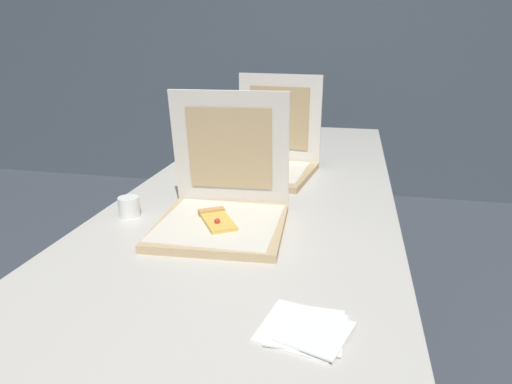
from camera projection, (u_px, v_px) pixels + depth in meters
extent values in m
cube|color=#4C5660|center=(320.00, 28.00, 3.44)|extent=(10.00, 0.10, 2.60)
cube|color=beige|center=(261.00, 195.00, 1.54)|extent=(0.88, 2.43, 0.03)
cylinder|color=gray|center=(240.00, 186.00, 2.79)|extent=(0.04, 0.04, 0.70)
cylinder|color=gray|center=(361.00, 195.00, 2.65)|extent=(0.04, 0.04, 0.70)
cube|color=tan|center=(221.00, 226.00, 1.23)|extent=(0.37, 0.37, 0.02)
cube|color=silver|center=(219.00, 222.00, 1.22)|extent=(0.32, 0.32, 0.00)
cube|color=silver|center=(230.00, 149.00, 1.31)|extent=(0.35, 0.07, 0.34)
cube|color=tan|center=(230.00, 149.00, 1.30)|extent=(0.25, 0.05, 0.25)
cube|color=#E5B74C|center=(218.00, 221.00, 1.21)|extent=(0.13, 0.15, 0.01)
cube|color=tan|center=(212.00, 212.00, 1.27)|extent=(0.08, 0.06, 0.02)
sphere|color=red|center=(217.00, 221.00, 1.19)|extent=(0.02, 0.02, 0.02)
cube|color=tan|center=(265.00, 173.00, 1.71)|extent=(0.39, 0.39, 0.02)
cube|color=silver|center=(266.00, 169.00, 1.71)|extent=(0.31, 0.31, 0.00)
cube|color=silver|center=(279.00, 118.00, 1.80)|extent=(0.34, 0.06, 0.34)
cube|color=tan|center=(279.00, 118.00, 1.80)|extent=(0.25, 0.04, 0.25)
cylinder|color=white|center=(265.00, 165.00, 1.66)|extent=(0.03, 0.03, 0.00)
cylinder|color=white|center=(267.00, 168.00, 1.67)|extent=(0.01, 0.00, 0.03)
cylinder|color=white|center=(264.00, 168.00, 1.68)|extent=(0.00, 0.00, 0.03)
cylinder|color=white|center=(264.00, 169.00, 1.66)|extent=(0.00, 0.00, 0.03)
cylinder|color=white|center=(225.00, 152.00, 1.94)|extent=(0.06, 0.06, 0.06)
cylinder|color=white|center=(129.00, 207.00, 1.31)|extent=(0.06, 0.06, 0.06)
cube|color=white|center=(301.00, 328.00, 0.81)|extent=(0.17, 0.17, 0.00)
cube|color=white|center=(306.00, 327.00, 0.81)|extent=(0.14, 0.14, 0.00)
cube|color=white|center=(313.00, 330.00, 0.80)|extent=(0.15, 0.15, 0.00)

